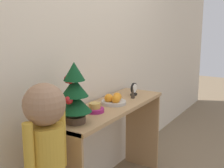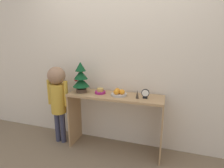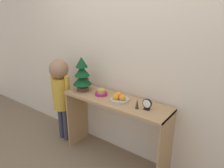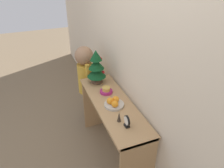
# 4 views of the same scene
# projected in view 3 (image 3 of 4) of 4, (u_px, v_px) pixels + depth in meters

# --- Properties ---
(ground_plane) EXTENTS (12.00, 12.00, 0.00)m
(ground_plane) POSITION_uv_depth(u_px,v_px,m) (106.00, 167.00, 2.59)
(ground_plane) COLOR #7A664C
(back_wall) EXTENTS (7.00, 0.05, 2.50)m
(back_wall) POSITION_uv_depth(u_px,v_px,m) (128.00, 57.00, 2.49)
(back_wall) COLOR beige
(back_wall) RESTS_ON ground_plane
(console_table) EXTENTS (1.28, 0.40, 0.81)m
(console_table) POSITION_uv_depth(u_px,v_px,m) (116.00, 114.00, 2.52)
(console_table) COLOR tan
(console_table) RESTS_ON ground_plane
(mini_tree) EXTENTS (0.23, 0.23, 0.43)m
(mini_tree) POSITION_uv_depth(u_px,v_px,m) (82.00, 74.00, 2.65)
(mini_tree) COLOR #4C3828
(mini_tree) RESTS_ON console_table
(fruit_bowl) EXTENTS (0.21, 0.21, 0.09)m
(fruit_bowl) POSITION_uv_depth(u_px,v_px,m) (119.00, 98.00, 2.41)
(fruit_bowl) COLOR #B7B2A8
(fruit_bowl) RESTS_ON console_table
(singing_bowl) EXTENTS (0.15, 0.15, 0.07)m
(singing_bowl) POSITION_uv_depth(u_px,v_px,m) (101.00, 93.00, 2.57)
(singing_bowl) COLOR #9E2366
(singing_bowl) RESTS_ON console_table
(desk_clock) EXTENTS (0.10, 0.04, 0.12)m
(desk_clock) POSITION_uv_depth(u_px,v_px,m) (147.00, 104.00, 2.20)
(desk_clock) COLOR black
(desk_clock) RESTS_ON console_table
(figurine) EXTENTS (0.04, 0.04, 0.11)m
(figurine) POSITION_uv_depth(u_px,v_px,m) (137.00, 104.00, 2.23)
(figurine) COLOR #382D23
(figurine) RESTS_ON console_table
(child_figure) EXTENTS (0.34, 0.25, 1.16)m
(child_figure) POSITION_uv_depth(u_px,v_px,m) (61.00, 89.00, 2.89)
(child_figure) COLOR #38384C
(child_figure) RESTS_ON ground_plane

